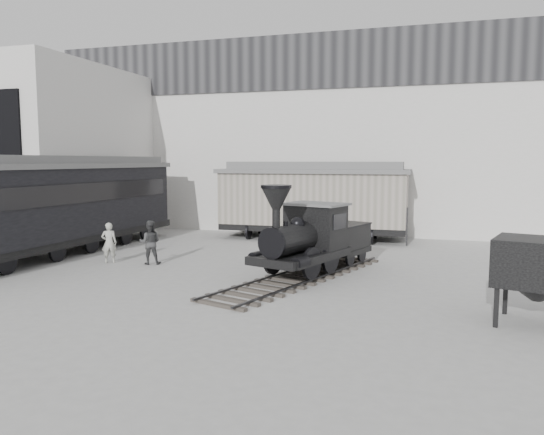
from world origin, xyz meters
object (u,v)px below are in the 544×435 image
(locomotive, at_px, (311,242))
(visitor_b, at_px, (150,242))
(coal_hopper, at_px, (538,269))
(boxcar, at_px, (313,199))
(passenger_coach, at_px, (60,204))
(visitor_a, at_px, (109,243))

(locomotive, xyz_separation_m, visitor_b, (-6.58, 0.16, -0.32))
(visitor_b, distance_m, coal_hopper, 13.97)
(boxcar, distance_m, passenger_coach, 12.33)
(passenger_coach, distance_m, coal_hopper, 19.04)
(visitor_a, bearing_deg, boxcar, -154.10)
(visitor_a, distance_m, visitor_b, 1.73)
(passenger_coach, bearing_deg, coal_hopper, -13.83)
(visitor_a, bearing_deg, visitor_b, 160.50)
(locomotive, relative_size, coal_hopper, 3.92)
(locomotive, relative_size, passenger_coach, 0.62)
(locomotive, height_order, visitor_a, locomotive)
(boxcar, height_order, passenger_coach, boxcar)
(locomotive, height_order, boxcar, boxcar)
(visitor_a, xyz_separation_m, visitor_b, (1.71, 0.26, 0.05))
(boxcar, distance_m, coal_hopper, 15.46)
(coal_hopper, bearing_deg, visitor_b, 177.77)
(locomotive, xyz_separation_m, passenger_coach, (-11.57, 1.17, 1.01))
(boxcar, xyz_separation_m, passenger_coach, (-9.73, -7.57, 0.08))
(passenger_coach, distance_m, visitor_b, 5.26)
(passenger_coach, bearing_deg, locomotive, -3.43)
(visitor_b, relative_size, coal_hopper, 0.74)
(locomotive, distance_m, visitor_a, 8.30)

